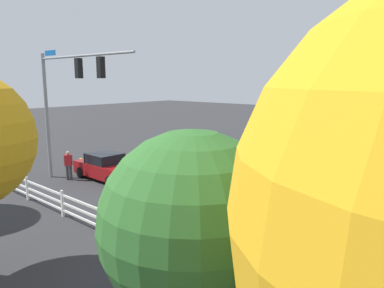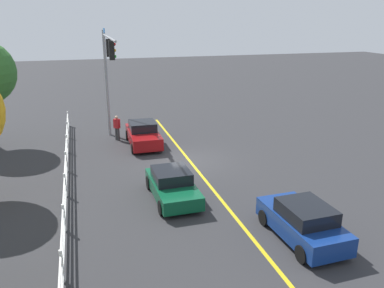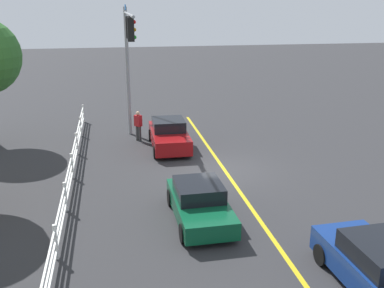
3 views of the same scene
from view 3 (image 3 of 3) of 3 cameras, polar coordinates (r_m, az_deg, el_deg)
The scene contains 8 objects.
ground_plane at distance 20.41m, azimuth 4.25°, elevation -3.39°, with size 120.00×120.00×0.00m, color #2D2D30.
lane_center_stripe at distance 16.90m, azimuth 7.69°, elevation -8.22°, with size 28.00×0.16×0.01m, color gold.
signal_assembly at distance 22.89m, azimuth -8.24°, elevation 12.14°, with size 8.07×0.38×7.31m.
car_0 at distance 13.08m, azimuth 22.96°, elevation -14.38°, with size 4.04×2.01×1.49m.
car_1 at distance 15.65m, azimuth 0.99°, elevation -7.65°, with size 4.10×1.93×1.35m.
car_2 at distance 23.27m, azimuth -3.01°, elevation 1.20°, with size 4.36×1.98×1.52m.
pedestrian at distance 24.57m, azimuth -7.01°, elevation 2.51°, with size 0.47×0.46×1.69m.
white_rail_fence at distance 16.92m, azimuth -16.15°, elevation -6.54°, with size 26.10×0.10×1.15m.
Camera 3 is at (-18.37, 4.93, 7.41)m, focal length 40.99 mm.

